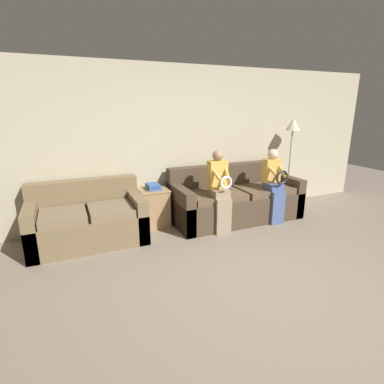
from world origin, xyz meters
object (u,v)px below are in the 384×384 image
object	(u,v)px
book_stack	(153,187)
floor_lamp	(292,135)
couch_main	(235,200)
child_right_seated	(274,183)
child_left_seated	(220,188)
couch_side	(88,221)
side_shelf	(154,207)

from	to	relation	value
book_stack	floor_lamp	xyz separation A→B (m)	(2.70, -0.03, 0.71)
couch_main	child_right_seated	distance (m)	0.72
child_left_seated	floor_lamp	bearing A→B (deg)	17.41
couch_side	child_left_seated	bearing A→B (deg)	-11.84
child_left_seated	child_right_seated	size ratio (longest dim) A/B	1.03
couch_main	side_shelf	size ratio (longest dim) A/B	3.58
couch_side	child_left_seated	distance (m)	2.00
book_stack	floor_lamp	world-z (taller)	floor_lamp
book_stack	floor_lamp	distance (m)	2.79
side_shelf	floor_lamp	distance (m)	2.90
couch_main	floor_lamp	world-z (taller)	floor_lamp
book_stack	couch_side	bearing A→B (deg)	-169.29
child_left_seated	book_stack	xyz separation A→B (m)	(-0.88, 0.60, -0.03)
couch_main	side_shelf	bearing A→B (deg)	170.30
child_left_seated	couch_main	bearing A→B (deg)	35.37
child_left_seated	side_shelf	bearing A→B (deg)	145.71
child_right_seated	book_stack	xyz separation A→B (m)	(-1.90, 0.60, -0.02)
side_shelf	couch_side	bearing A→B (deg)	-169.23
book_stack	floor_lamp	bearing A→B (deg)	-0.60
couch_main	child_left_seated	size ratio (longest dim) A/B	1.76
couch_side	child_left_seated	size ratio (longest dim) A/B	1.24
child_left_seated	floor_lamp	size ratio (longest dim) A/B	0.75
side_shelf	child_left_seated	bearing A→B (deg)	-34.29
child_right_seated	floor_lamp	world-z (taller)	floor_lamp
child_left_seated	book_stack	world-z (taller)	child_left_seated
couch_main	child_right_seated	bearing A→B (deg)	-35.67
couch_main	child_right_seated	xyz separation A→B (m)	(0.51, -0.37, 0.35)
child_right_seated	floor_lamp	xyz separation A→B (m)	(0.80, 0.57, 0.70)
side_shelf	book_stack	distance (m)	0.35
couch_side	side_shelf	distance (m)	1.06
couch_side	floor_lamp	bearing A→B (deg)	2.58
couch_main	couch_side	distance (m)	2.43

